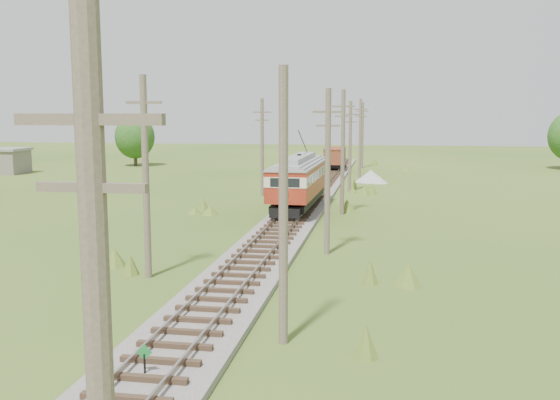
% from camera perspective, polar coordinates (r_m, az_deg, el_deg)
% --- Properties ---
extents(railbed_main, '(3.60, 96.00, 0.57)m').
position_cam_1_polar(railbed_main, '(48.93, 2.18, -0.44)').
color(railbed_main, '#605B54').
rests_on(railbed_main, ground).
extents(switch_marker, '(0.45, 0.06, 1.08)m').
position_cam_1_polar(switch_marker, '(18.07, -12.28, -14.08)').
color(switch_marker, black).
rests_on(switch_marker, ground).
extents(streetcar, '(3.06, 12.25, 5.57)m').
position_cam_1_polar(streetcar, '(45.96, 1.76, 2.04)').
color(streetcar, black).
rests_on(streetcar, ground).
extents(gondola, '(2.54, 7.37, 2.43)m').
position_cam_1_polar(gondola, '(78.79, 5.04, 3.97)').
color(gondola, black).
rests_on(gondola, ground).
extents(gravel_pile, '(3.55, 3.76, 1.29)m').
position_cam_1_polar(gravel_pile, '(67.12, 8.42, 2.13)').
color(gravel_pile, gray).
rests_on(gravel_pile, ground).
extents(utility_pole_r_0, '(1.60, 0.30, 8.50)m').
position_cam_1_polar(utility_pole_r_0, '(7.34, -16.10, -16.41)').
color(utility_pole_r_0, brown).
rests_on(utility_pole_r_0, ground).
extents(utility_pole_r_1, '(0.30, 0.30, 8.80)m').
position_cam_1_polar(utility_pole_r_1, '(19.48, 0.31, -0.77)').
color(utility_pole_r_1, brown).
rests_on(utility_pole_r_1, ground).
extents(utility_pole_r_2, '(1.60, 0.30, 8.60)m').
position_cam_1_polar(utility_pole_r_2, '(32.27, 4.38, 2.74)').
color(utility_pole_r_2, brown).
rests_on(utility_pole_r_2, ground).
extents(utility_pole_r_3, '(1.60, 0.30, 9.00)m').
position_cam_1_polar(utility_pole_r_3, '(45.18, 5.76, 4.48)').
color(utility_pole_r_3, brown).
rests_on(utility_pole_r_3, ground).
extents(utility_pole_r_4, '(1.60, 0.30, 8.40)m').
position_cam_1_polar(utility_pole_r_4, '(58.17, 6.42, 4.95)').
color(utility_pole_r_4, brown).
rests_on(utility_pole_r_4, ground).
extents(utility_pole_r_5, '(1.60, 0.30, 8.90)m').
position_cam_1_polar(utility_pole_r_5, '(71.11, 7.33, 5.69)').
color(utility_pole_r_5, brown).
rests_on(utility_pole_r_5, ground).
extents(utility_pole_r_6, '(1.60, 0.30, 8.70)m').
position_cam_1_polar(utility_pole_r_6, '(84.10, 7.55, 5.96)').
color(utility_pole_r_6, brown).
rests_on(utility_pole_r_6, ground).
extents(utility_pole_l_a, '(1.60, 0.30, 9.00)m').
position_cam_1_polar(utility_pole_l_a, '(28.13, -12.18, 2.23)').
color(utility_pole_l_a, brown).
rests_on(utility_pole_l_a, ground).
extents(utility_pole_l_b, '(1.60, 0.30, 8.60)m').
position_cam_1_polar(utility_pole_l_b, '(55.13, -1.65, 4.94)').
color(utility_pole_l_b, brown).
rests_on(utility_pole_l_b, ground).
extents(tree_mid_a, '(5.46, 5.46, 7.03)m').
position_cam_1_polar(tree_mid_a, '(88.91, -13.13, 5.64)').
color(tree_mid_a, '#38281C').
rests_on(tree_mid_a, ground).
extents(shed, '(6.40, 4.40, 3.10)m').
position_cam_1_polar(shed, '(83.24, -24.22, 3.31)').
color(shed, slate).
rests_on(shed, ground).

